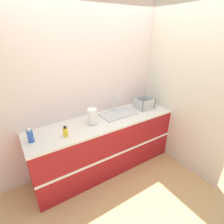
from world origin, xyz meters
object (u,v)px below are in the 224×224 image
dish_rack (144,104)px  bottle_yellow (65,132)px  paper_towel_roll (92,116)px  sink (118,113)px  bottle_blue (30,136)px

dish_rack → bottle_yellow: size_ratio=2.04×
dish_rack → paper_towel_roll: bearing=-178.5°
sink → dish_rack: size_ratio=2.04×
bottle_blue → dish_rack: bearing=1.1°
paper_towel_roll → sink: bearing=7.2°
paper_towel_roll → bottle_yellow: size_ratio=1.66×
sink → paper_towel_roll: sink is taller
bottle_blue → bottle_yellow: bearing=-14.6°
bottle_blue → sink: bearing=3.1°
bottle_blue → paper_towel_roll: bearing=0.6°
dish_rack → bottle_blue: bearing=-178.9°
dish_rack → bottle_yellow: dish_rack is taller
sink → paper_towel_roll: size_ratio=2.51×
paper_towel_roll → bottle_blue: paper_towel_roll is taller
paper_towel_roll → dish_rack: bearing=1.5°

